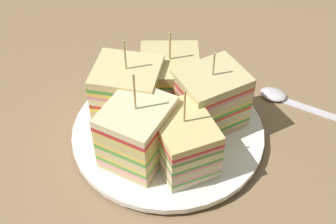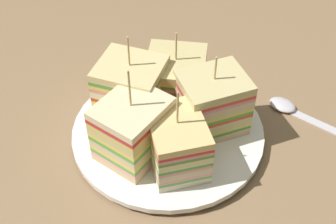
{
  "view_description": "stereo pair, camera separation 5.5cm",
  "coord_description": "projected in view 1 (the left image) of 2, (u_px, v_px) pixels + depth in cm",
  "views": [
    {
      "loc": [
        6.53,
        38.88,
        43.14
      ],
      "look_at": [
        0.0,
        0.0,
        4.44
      ],
      "focal_mm": 48.06,
      "sensor_mm": 36.0,
      "label": 1
    },
    {
      "loc": [
        1.03,
        39.41,
        43.14
      ],
      "look_at": [
        0.0,
        0.0,
        4.44
      ],
      "focal_mm": 48.06,
      "sensor_mm": 36.0,
      "label": 2
    }
  ],
  "objects": [
    {
      "name": "sandwich_wedge_3",
      "position": [
        129.0,
        94.0,
        0.56
      ],
      "size": [
        9.93,
        9.35,
        12.04
      ],
      "rotation": [
        0.0,
        0.0,
        9.06
      ],
      "color": "beige",
      "rests_on": "plate"
    },
    {
      "name": "sandwich_wedge_0",
      "position": [
        183.0,
        142.0,
        0.51
      ],
      "size": [
        7.73,
        9.14,
        11.14
      ],
      "rotation": [
        0.0,
        0.0,
        4.93
      ],
      "color": "beige",
      "rests_on": "plate"
    },
    {
      "name": "ground_plane",
      "position": [
        168.0,
        141.0,
        0.59
      ],
      "size": [
        124.41,
        83.44,
        1.8
      ],
      "primitive_type": "cube",
      "color": "#886849"
    },
    {
      "name": "sandwich_wedge_4",
      "position": [
        138.0,
        132.0,
        0.52
      ],
      "size": [
        10.14,
        10.39,
        12.52
      ],
      "rotation": [
        0.0,
        0.0,
        10.35
      ],
      "color": "#D9B680",
      "rests_on": "plate"
    },
    {
      "name": "sandwich_wedge_1",
      "position": [
        210.0,
        99.0,
        0.56
      ],
      "size": [
        9.69,
        8.82,
        10.88
      ],
      "rotation": [
        0.0,
        0.0,
        6.62
      ],
      "color": "beige",
      "rests_on": "plate"
    },
    {
      "name": "sandwich_wedge_2",
      "position": [
        170.0,
        80.0,
        0.59
      ],
      "size": [
        8.61,
        9.04,
        10.96
      ],
      "rotation": [
        0.0,
        0.0,
        7.7
      ],
      "color": "beige",
      "rests_on": "plate"
    },
    {
      "name": "spoon",
      "position": [
        285.0,
        99.0,
        0.63
      ],
      "size": [
        12.56,
        10.46,
        1.0
      ],
      "rotation": [
        0.0,
        0.0,
        5.62
      ],
      "color": "silver",
      "rests_on": "ground_plane"
    },
    {
      "name": "plate",
      "position": [
        168.0,
        132.0,
        0.58
      ],
      "size": [
        24.43,
        24.43,
        1.44
      ],
      "color": "white",
      "rests_on": "ground_plane"
    }
  ]
}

